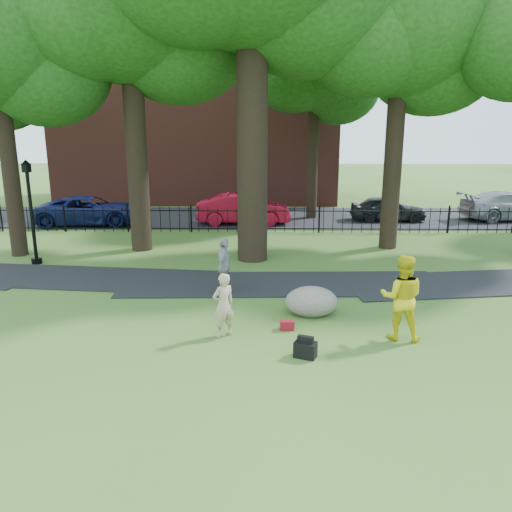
{
  "coord_description": "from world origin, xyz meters",
  "views": [
    {
      "loc": [
        0.45,
        -11.03,
        4.72
      ],
      "look_at": [
        0.22,
        2.0,
        1.4
      ],
      "focal_mm": 35.0,
      "sensor_mm": 36.0,
      "label": 1
    }
  ],
  "objects_px": {
    "red_sedan": "(243,209)",
    "boulder": "(311,300)",
    "woman": "(223,305)",
    "lamppost": "(32,214)",
    "man": "(402,297)"
  },
  "relations": [
    {
      "from": "red_sedan",
      "to": "boulder",
      "type": "bearing_deg",
      "value": -172.71
    },
    {
      "from": "woman",
      "to": "boulder",
      "type": "height_order",
      "value": "woman"
    },
    {
      "from": "lamppost",
      "to": "woman",
      "type": "bearing_deg",
      "value": -23.21
    },
    {
      "from": "man",
      "to": "lamppost",
      "type": "relative_size",
      "value": 0.54
    },
    {
      "from": "woman",
      "to": "boulder",
      "type": "relative_size",
      "value": 1.11
    },
    {
      "from": "woman",
      "to": "lamppost",
      "type": "relative_size",
      "value": 0.41
    },
    {
      "from": "boulder",
      "to": "lamppost",
      "type": "xyz_separation_m",
      "value": [
        -9.48,
        4.93,
        1.42
      ]
    },
    {
      "from": "boulder",
      "to": "lamppost",
      "type": "bearing_deg",
      "value": 152.52
    },
    {
      "from": "man",
      "to": "red_sedan",
      "type": "distance_m",
      "value": 14.96
    },
    {
      "from": "lamppost",
      "to": "red_sedan",
      "type": "height_order",
      "value": "lamppost"
    },
    {
      "from": "woman",
      "to": "lamppost",
      "type": "xyz_separation_m",
      "value": [
        -7.3,
        6.39,
        1.05
      ]
    },
    {
      "from": "woman",
      "to": "boulder",
      "type": "xyz_separation_m",
      "value": [
        2.18,
        1.46,
        -0.36
      ]
    },
    {
      "from": "lamppost",
      "to": "man",
      "type": "bearing_deg",
      "value": -11.57
    },
    {
      "from": "red_sedan",
      "to": "lamppost",
      "type": "bearing_deg",
      "value": 134.84
    },
    {
      "from": "woman",
      "to": "man",
      "type": "height_order",
      "value": "man"
    }
  ]
}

